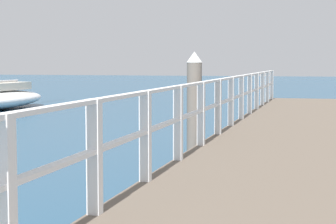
# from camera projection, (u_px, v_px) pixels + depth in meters

# --- Properties ---
(pier_deck) EXTENTS (2.88, 24.57, 0.49)m
(pier_deck) POSITION_uv_depth(u_px,v_px,m) (289.00, 149.00, 11.81)
(pier_deck) COLOR brown
(pier_deck) RESTS_ON ground_plane
(pier_railing) EXTENTS (0.12, 23.09, 1.07)m
(pier_railing) POSITION_uv_depth(u_px,v_px,m) (218.00, 100.00, 12.08)
(pier_railing) COLOR white
(pier_railing) RESTS_ON pier_deck
(dock_piling_far) EXTENTS (0.29, 0.29, 2.08)m
(dock_piling_far) POSITION_uv_depth(u_px,v_px,m) (194.00, 107.00, 11.78)
(dock_piling_far) COLOR #6B6056
(dock_piling_far) RESTS_ON ground_plane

